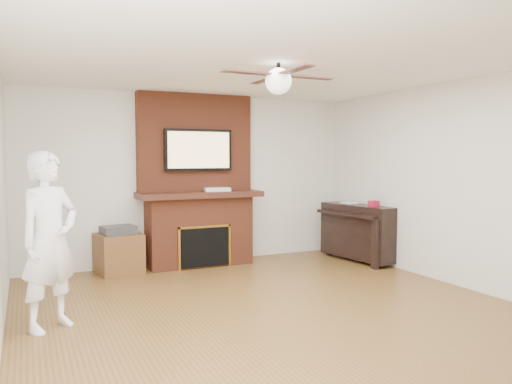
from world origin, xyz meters
name	(u,v)px	position (x,y,z in m)	size (l,w,h in m)	color
room_shell	(278,190)	(0.00, 0.00, 1.25)	(5.36, 5.86, 2.86)	brown
fireplace	(198,197)	(0.00, 2.55, 1.00)	(1.78, 0.64, 2.50)	brown
tv	(198,150)	(0.00, 2.50, 1.68)	(1.00, 0.08, 0.60)	black
ceiling_fan	(278,80)	(0.00, 0.00, 2.33)	(1.21, 1.21, 0.31)	black
person	(49,241)	(-2.10, 0.47, 0.82)	(0.60, 0.40, 1.63)	white
side_table	(119,251)	(-1.16, 2.48, 0.30)	(0.64, 0.64, 0.64)	#543318
piano	(358,231)	(2.29, 1.77, 0.46)	(0.65, 1.35, 0.95)	black
cable_box	(217,189)	(0.26, 2.45, 1.11)	(0.38, 0.21, 0.05)	silver
candle_orange	(197,264)	(-0.11, 2.29, 0.06)	(0.07, 0.07, 0.11)	orange
candle_green	(202,264)	(-0.01, 2.34, 0.05)	(0.06, 0.06, 0.09)	#317A38
candle_cream	(211,262)	(0.13, 2.36, 0.06)	(0.08, 0.08, 0.12)	beige
candle_blue	(220,263)	(0.25, 2.30, 0.04)	(0.06, 0.06, 0.08)	#316693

